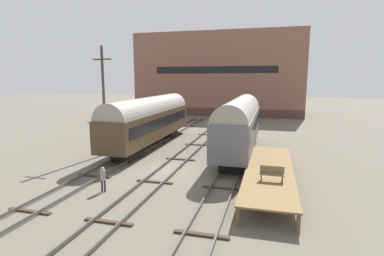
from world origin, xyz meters
name	(u,v)px	position (x,y,z in m)	size (l,w,h in m)	color
ground_plane	(169,170)	(0.00, 0.00, 0.00)	(200.00, 200.00, 0.00)	#60594C
track_left	(115,164)	(-4.70, 0.00, 0.14)	(2.60, 60.00, 0.26)	#4C4742
track_middle	(169,168)	(0.00, 0.00, 0.14)	(2.60, 60.00, 0.26)	#4C4742
track_right	(229,173)	(4.70, 0.00, 0.14)	(2.60, 60.00, 0.26)	#4C4742
train_car_brown	(150,119)	(-4.70, 7.43, 2.90)	(3.08, 16.87, 5.14)	black
train_car_grey	(239,123)	(4.70, 6.35, 2.99)	(2.92, 15.19, 5.26)	black
station_platform	(269,170)	(7.55, -1.19, 0.97)	(3.07, 13.21, 1.04)	brown
bench	(272,173)	(7.70, -3.70, 1.53)	(1.40, 0.40, 0.91)	brown
person_worker	(103,177)	(-2.46, -5.41, 0.97)	(0.32, 0.32, 1.62)	#282833
utility_pole	(104,100)	(-7.31, 3.07, 5.12)	(1.80, 0.24, 9.91)	#473828
warehouse_building	(220,74)	(-2.88, 39.26, 7.83)	(32.09, 11.55, 15.65)	#4F342A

